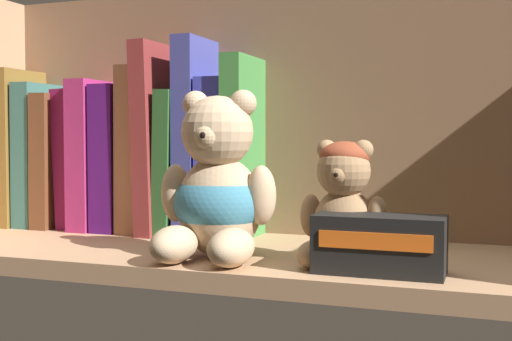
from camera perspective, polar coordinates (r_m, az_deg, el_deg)
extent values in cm
cube|color=#A87F5B|center=(71.66, 0.75, -7.76)|extent=(83.10, 25.22, 2.00)
cube|color=brown|center=(83.05, 3.80, 4.60)|extent=(85.50, 1.20, 33.47)
cube|color=brown|center=(98.72, -19.04, 1.86)|extent=(2.13, 12.08, 21.54)
cube|color=#31625C|center=(97.00, -17.76, 1.29)|extent=(3.04, 11.18, 19.62)
cube|color=brown|center=(95.20, -16.32, 0.83)|extent=(2.80, 11.67, 18.10)
cube|color=maroon|center=(93.48, -14.88, 0.98)|extent=(3.37, 9.35, 18.70)
cube|color=#9F255F|center=(91.70, -13.28, 1.31)|extent=(3.02, 12.17, 19.72)
cube|color=#471061|center=(89.82, -11.41, 1.07)|extent=(3.40, 11.60, 18.98)
cube|color=#B97752|center=(88.05, -9.52, 1.79)|extent=(3.05, 11.22, 21.29)
cube|color=maroon|center=(86.65, -7.87, 2.72)|extent=(2.98, 13.88, 24.13)
cube|color=#2B5A2A|center=(85.56, -6.38, 0.70)|extent=(2.60, 12.69, 18.08)
cube|color=#3D408F|center=(84.34, -4.76, 2.89)|extent=(2.64, 11.99, 24.55)
cube|color=#393EBE|center=(83.03, -2.68, 1.13)|extent=(3.37, 11.76, 19.42)
cube|color=#3C803B|center=(81.80, -0.60, 2.01)|extent=(2.50, 13.28, 21.99)
ellipsoid|color=tan|center=(67.59, -3.19, -3.11)|extent=(8.79, 8.07, 10.35)
sphere|color=tan|center=(66.75, -3.37, 3.36)|extent=(7.36, 7.36, 7.36)
sphere|color=tan|center=(68.28, -5.25, 5.75)|extent=(2.76, 2.76, 2.76)
sphere|color=tan|center=(66.45, -1.13, 5.84)|extent=(2.76, 2.76, 2.76)
sphere|color=tan|center=(64.32, -4.20, 2.98)|extent=(2.76, 2.76, 2.76)
sphere|color=black|center=(63.42, -4.53, 3.05)|extent=(0.97, 0.97, 0.97)
ellipsoid|color=tan|center=(64.63, -7.12, -6.39)|extent=(4.44, 7.07, 3.68)
ellipsoid|color=tan|center=(62.49, -2.34, -6.68)|extent=(4.44, 7.07, 3.68)
ellipsoid|color=tan|center=(68.79, -6.98, -1.94)|extent=(3.12, 3.12, 5.98)
ellipsoid|color=tan|center=(65.47, 0.46, -2.16)|extent=(3.12, 3.12, 5.98)
ellipsoid|color=teal|center=(67.57, -3.19, -2.89)|extent=(9.52, 8.79, 7.24)
ellipsoid|color=#93704C|center=(64.65, 7.66, -4.77)|extent=(6.20, 5.69, 7.30)
sphere|color=#93704C|center=(63.81, 7.61, -0.03)|extent=(5.19, 5.19, 5.19)
sphere|color=#93704C|center=(64.59, 6.15, 1.81)|extent=(1.95, 1.95, 1.95)
sphere|color=#93704C|center=(63.65, 9.28, 1.78)|extent=(1.95, 1.95, 1.95)
sphere|color=#9B754E|center=(62.05, 7.16, -0.39)|extent=(1.95, 1.95, 1.95)
sphere|color=black|center=(61.40, 6.99, -0.38)|extent=(0.68, 0.68, 0.68)
ellipsoid|color=#93704C|center=(62.28, 5.01, -7.23)|extent=(3.13, 4.99, 2.59)
ellipsoid|color=#93704C|center=(61.20, 8.62, -7.43)|extent=(3.13, 4.99, 2.59)
ellipsoid|color=#93704C|center=(65.11, 4.78, -3.89)|extent=(2.20, 2.20, 4.22)
ellipsoid|color=#93704C|center=(63.41, 10.45, -4.11)|extent=(2.20, 2.20, 4.22)
ellipsoid|color=brown|center=(64.11, 7.70, 1.26)|extent=(4.93, 4.93, 2.85)
cube|color=black|center=(60.32, 10.65, -6.31)|extent=(11.55, 5.01, 5.27)
cube|color=orange|center=(57.70, 10.23, -6.06)|extent=(9.82, 0.16, 1.48)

